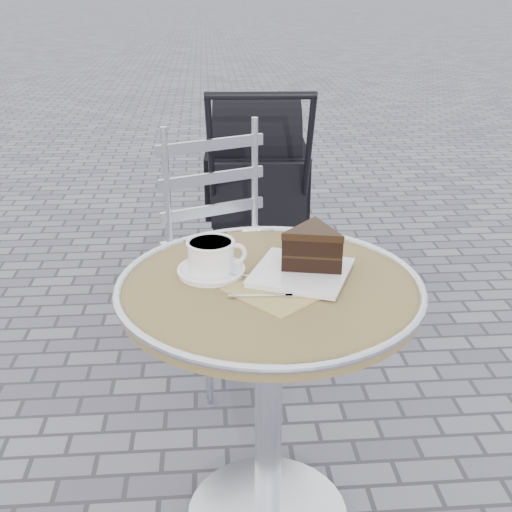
{
  "coord_description": "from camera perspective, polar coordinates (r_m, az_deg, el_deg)",
  "views": [
    {
      "loc": [
        -0.13,
        -1.33,
        1.39
      ],
      "look_at": [
        -0.03,
        0.05,
        0.78
      ],
      "focal_mm": 45.0,
      "sensor_mm": 36.0,
      "label": 1
    }
  ],
  "objects": [
    {
      "name": "baby_stroller",
      "position": [
        3.08,
        0.08,
        6.05
      ],
      "size": [
        0.49,
        0.99,
        1.0
      ],
      "rotation": [
        0.0,
        0.0,
        -0.05
      ],
      "color": "black",
      "rests_on": "ground"
    },
    {
      "name": "bistro_chair",
      "position": [
        2.34,
        -3.1,
        3.08
      ],
      "size": [
        0.54,
        0.54,
        0.91
      ],
      "rotation": [
        0.0,
        0.0,
        0.39
      ],
      "color": "silver",
      "rests_on": "ground"
    },
    {
      "name": "cappuccino_set",
      "position": [
        1.53,
        -3.94,
        -0.27
      ],
      "size": [
        0.18,
        0.16,
        0.08
      ],
      "rotation": [
        0.0,
        0.0,
        0.12
      ],
      "color": "white",
      "rests_on": "cafe_table"
    },
    {
      "name": "cafe_table",
      "position": [
        1.57,
        1.16,
        -7.88
      ],
      "size": [
        0.72,
        0.72,
        0.74
      ],
      "color": "silver",
      "rests_on": "ground"
    },
    {
      "name": "cake_plate_set",
      "position": [
        1.52,
        4.78,
        0.22
      ],
      "size": [
        0.34,
        0.34,
        0.12
      ],
      "rotation": [
        0.0,
        0.0,
        -0.41
      ],
      "color": "tan",
      "rests_on": "cafe_table"
    }
  ]
}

